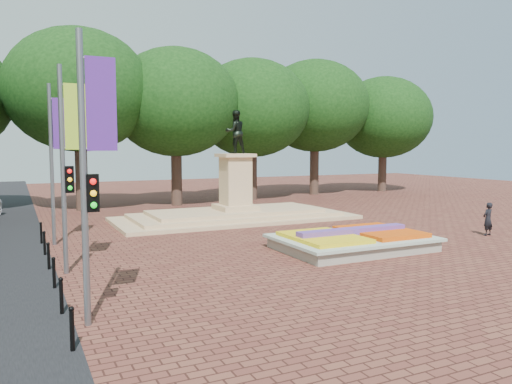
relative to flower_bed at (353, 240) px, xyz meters
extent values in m
plane|color=brown|center=(-1.03, 2.00, -0.38)|extent=(90.00, 90.00, 0.00)
cube|color=gray|center=(-0.03, 0.00, -0.15)|extent=(6.00, 4.00, 0.45)
cube|color=beige|center=(-0.03, 0.00, 0.12)|extent=(6.30, 4.30, 0.12)
cube|color=#F8480D|center=(1.42, 0.00, 0.25)|extent=(2.60, 3.40, 0.22)
cube|color=yellow|center=(-1.48, 0.00, 0.24)|extent=(2.60, 3.40, 0.18)
cube|color=#5D3491|center=(-0.03, 0.00, 0.34)|extent=(5.20, 0.55, 0.38)
cube|color=tan|center=(-1.03, 10.00, -0.28)|extent=(14.00, 6.00, 0.20)
cube|color=tan|center=(-1.03, 10.00, -0.08)|extent=(12.00, 5.00, 0.20)
cube|color=tan|center=(-1.03, 10.00, 0.12)|extent=(10.00, 4.00, 0.20)
cube|color=tan|center=(-1.03, 10.00, 0.37)|extent=(2.20, 2.20, 0.30)
cube|color=tan|center=(-1.03, 10.00, 1.92)|extent=(1.50, 1.50, 2.80)
cube|color=tan|center=(-1.03, 10.00, 3.42)|extent=(1.90, 1.90, 0.20)
imported|color=black|center=(-1.03, 10.00, 4.77)|extent=(1.22, 0.95, 2.50)
cylinder|color=#3B2820|center=(-9.03, 20.00, 1.62)|extent=(0.80, 0.80, 4.00)
ellipsoid|color=black|center=(-9.03, 20.00, 6.32)|extent=(8.80, 8.80, 7.48)
cylinder|color=#3B2820|center=(-2.03, 20.00, 1.62)|extent=(0.80, 0.80, 4.00)
ellipsoid|color=black|center=(-2.03, 20.00, 6.32)|extent=(8.80, 8.80, 7.48)
cylinder|color=#3B2820|center=(4.97, 20.00, 1.62)|extent=(0.80, 0.80, 4.00)
ellipsoid|color=black|center=(4.97, 20.00, 6.32)|extent=(8.80, 8.80, 7.48)
cylinder|color=#3B2820|center=(11.97, 20.00, 1.62)|extent=(0.80, 0.80, 4.00)
ellipsoid|color=black|center=(11.97, 20.00, 6.32)|extent=(8.80, 8.80, 7.48)
cylinder|color=#3B2820|center=(18.97, 20.00, 1.62)|extent=(0.80, 0.80, 4.00)
ellipsoid|color=black|center=(18.97, 20.00, 6.32)|extent=(8.80, 8.80, 7.48)
cylinder|color=slate|center=(-11.23, -4.50, 3.12)|extent=(0.16, 0.16, 7.00)
cube|color=#4D1F84|center=(-10.78, -4.50, 4.92)|extent=(0.70, 0.04, 2.20)
cylinder|color=slate|center=(-11.23, 1.00, 3.12)|extent=(0.16, 0.16, 7.00)
cube|color=#9DC727|center=(-10.78, 1.00, 4.92)|extent=(0.70, 0.04, 2.20)
cylinder|color=slate|center=(-11.23, 6.50, 3.12)|extent=(0.16, 0.16, 7.00)
cube|color=#4D1F84|center=(-10.78, 6.50, 4.92)|extent=(0.70, 0.04, 2.20)
cube|color=black|center=(-11.03, -4.50, 2.82)|extent=(0.28, 0.18, 0.90)
cube|color=black|center=(-11.03, 1.00, 2.82)|extent=(0.28, 0.18, 0.90)
cylinder|color=black|center=(-11.73, -6.00, 0.07)|extent=(0.10, 0.10, 0.90)
sphere|color=black|center=(-11.73, -6.00, 0.54)|extent=(0.12, 0.12, 0.12)
cylinder|color=black|center=(-11.73, -3.40, 0.07)|extent=(0.10, 0.10, 0.90)
sphere|color=black|center=(-11.73, -3.40, 0.54)|extent=(0.12, 0.12, 0.12)
cylinder|color=black|center=(-11.73, -0.80, 0.07)|extent=(0.10, 0.10, 0.90)
sphere|color=black|center=(-11.73, -0.80, 0.54)|extent=(0.12, 0.12, 0.12)
cylinder|color=black|center=(-11.73, 1.80, 0.07)|extent=(0.10, 0.10, 0.90)
sphere|color=black|center=(-11.73, 1.80, 0.54)|extent=(0.12, 0.12, 0.12)
cylinder|color=black|center=(-11.73, 4.40, 0.07)|extent=(0.10, 0.10, 0.90)
sphere|color=black|center=(-11.73, 4.40, 0.54)|extent=(0.12, 0.12, 0.12)
cylinder|color=black|center=(-11.73, 7.00, 0.07)|extent=(0.10, 0.10, 0.90)
sphere|color=black|center=(-11.73, 7.00, 0.54)|extent=(0.12, 0.12, 0.12)
imported|color=black|center=(7.90, -0.16, 0.43)|extent=(0.63, 0.45, 1.61)
camera|label=1|loc=(-12.68, -16.80, 3.92)|focal=35.00mm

